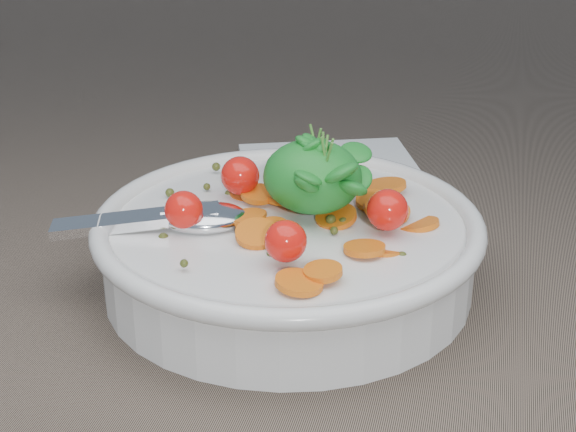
# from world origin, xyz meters

# --- Properties ---
(ground) EXTENTS (6.00, 6.00, 0.00)m
(ground) POSITION_xyz_m (0.00, 0.00, 0.00)
(ground) COLOR #736252
(ground) RESTS_ON ground
(bowl) EXTENTS (0.30, 0.27, 0.12)m
(bowl) POSITION_xyz_m (0.01, 0.02, 0.03)
(bowl) COLOR silver
(bowl) RESTS_ON ground
(napkin) EXTENTS (0.20, 0.19, 0.01)m
(napkin) POSITION_xyz_m (-0.01, 0.25, 0.00)
(napkin) COLOR white
(napkin) RESTS_ON ground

